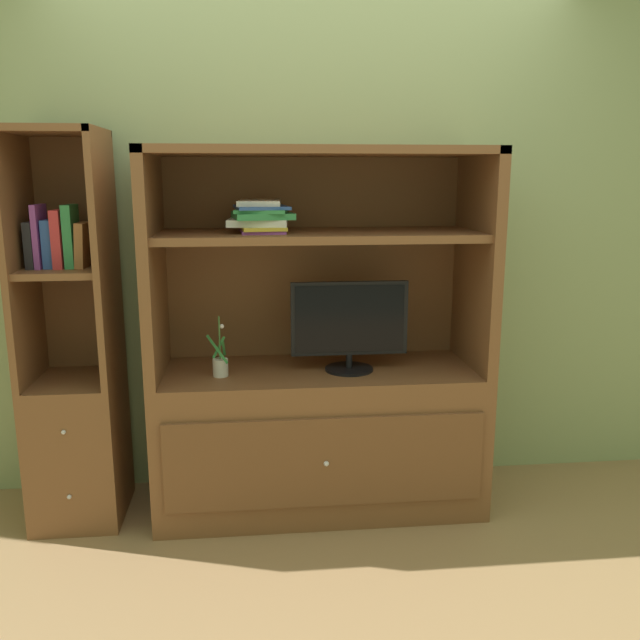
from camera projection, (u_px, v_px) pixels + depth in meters
name	position (u px, v px, depth m)	size (l,w,h in m)	color
ground_plane	(328.00, 544.00, 2.93)	(8.00, 8.00, 0.00)	#99754C
painted_rear_wall	(312.00, 215.00, 3.36)	(6.00, 0.10, 2.80)	#8C9E6B
media_console	(319.00, 399.00, 3.21)	(1.56, 0.62, 1.72)	brown
tv_monitor	(349.00, 324.00, 3.10)	(0.55, 0.23, 0.43)	black
potted_plant	(220.00, 365.00, 3.05)	(0.10, 0.11, 0.28)	beige
magazine_stack	(261.00, 217.00, 2.99)	(0.30, 0.34, 0.14)	purple
bookshelf_tall	(76.00, 393.00, 3.08)	(0.40, 0.47, 1.80)	brown
upright_book_row	(58.00, 240.00, 2.92)	(0.25, 0.18, 0.28)	black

